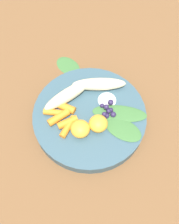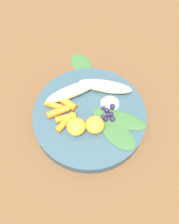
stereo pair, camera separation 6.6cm
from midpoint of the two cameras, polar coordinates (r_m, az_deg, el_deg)
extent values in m
plane|color=brown|center=(0.69, -2.70, -1.88)|extent=(2.40, 2.40, 0.00)
cylinder|color=#385666|center=(0.68, -2.75, -1.29)|extent=(0.29, 0.29, 0.03)
ellipsoid|color=beige|center=(0.68, -7.43, 3.43)|extent=(0.13, 0.11, 0.03)
ellipsoid|color=beige|center=(0.69, -0.67, 5.75)|extent=(0.14, 0.04, 0.03)
ellipsoid|color=#F4A833|center=(0.63, -1.06, -2.78)|extent=(0.05, 0.05, 0.03)
ellipsoid|color=#F4A833|center=(0.63, -4.97, -3.91)|extent=(0.05, 0.05, 0.03)
cylinder|color=orange|center=(0.67, -8.34, 0.92)|extent=(0.06, 0.04, 0.02)
cylinder|color=orange|center=(0.67, -10.32, -0.35)|extent=(0.06, 0.02, 0.02)
cylinder|color=orange|center=(0.66, -9.50, -1.41)|extent=(0.06, 0.05, 0.02)
cylinder|color=orange|center=(0.65, -7.61, -2.45)|extent=(0.05, 0.04, 0.02)
cylinder|color=orange|center=(0.65, -7.53, -3.42)|extent=(0.04, 0.06, 0.02)
sphere|color=#2D234C|center=(0.66, 1.20, 0.16)|extent=(0.01, 0.01, 0.01)
sphere|color=#2D234C|center=(0.66, 1.78, 0.16)|extent=(0.01, 0.01, 0.01)
sphere|color=#2D234C|center=(0.66, 2.27, -0.81)|extent=(0.01, 0.01, 0.01)
sphere|color=#2D234C|center=(0.66, 0.23, -1.08)|extent=(0.01, 0.01, 0.01)
sphere|color=#2D234C|center=(0.65, 1.27, -0.23)|extent=(0.01, 0.01, 0.01)
sphere|color=#2D234C|center=(0.65, 0.30, -0.76)|extent=(0.01, 0.01, 0.01)
sphere|color=#2D234C|center=(0.65, 0.85, -1.04)|extent=(0.01, 0.01, 0.01)
sphere|color=#2D234C|center=(0.65, 0.76, 0.82)|extent=(0.01, 0.01, 0.01)
sphere|color=#2D234C|center=(0.65, 0.85, -1.15)|extent=(0.01, 0.01, 0.01)
sphere|color=#2D234C|center=(0.67, -0.07, 1.12)|extent=(0.01, 0.01, 0.01)
sphere|color=#2D234C|center=(0.66, 1.76, 1.85)|extent=(0.01, 0.01, 0.01)
cylinder|color=white|center=(0.68, 1.04, 2.25)|extent=(0.05, 0.05, 0.00)
ellipsoid|color=#3D7038|center=(0.65, 4.35, -4.00)|extent=(0.11, 0.09, 0.01)
ellipsoid|color=#3D7038|center=(0.66, 3.70, -0.81)|extent=(0.14, 0.06, 0.01)
ellipsoid|color=#3D7038|center=(0.79, -7.02, 9.67)|extent=(0.10, 0.10, 0.01)
camera|label=1|loc=(0.03, -92.88, -5.40)|focal=42.59mm
camera|label=2|loc=(0.03, 87.12, 5.40)|focal=42.59mm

